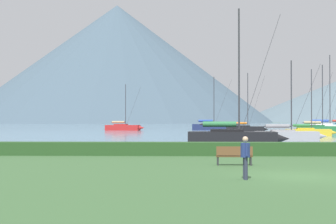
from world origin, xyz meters
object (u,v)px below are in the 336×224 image
at_px(sailboat_slip_9, 245,129).
at_px(sailboat_slip_1, 233,137).
at_px(sailboat_slip_7, 308,132).
at_px(sailboat_slip_8, 287,135).
at_px(sailboat_slip_5, 327,127).
at_px(person_seated_viewer, 245,154).
at_px(sailboat_slip_11, 211,126).
at_px(sailboat_slip_4, 123,127).
at_px(park_bench_near_path, 234,155).
at_px(sailboat_slip_10, 319,129).

bearing_deg(sailboat_slip_9, sailboat_slip_1, -100.82).
xyz_separation_m(sailboat_slip_7, sailboat_slip_8, (-6.22, -14.98, 0.03)).
xyz_separation_m(sailboat_slip_5, person_seated_viewer, (-24.98, -71.87, 0.18)).
height_order(sailboat_slip_11, person_seated_viewer, sailboat_slip_11).
bearing_deg(person_seated_viewer, sailboat_slip_4, 94.39).
distance_m(sailboat_slip_4, sailboat_slip_9, 26.06).
bearing_deg(park_bench_near_path, sailboat_slip_1, 85.01).
height_order(sailboat_slip_4, person_seated_viewer, sailboat_slip_4).
height_order(sailboat_slip_8, park_bench_near_path, sailboat_slip_8).
bearing_deg(sailboat_slip_8, sailboat_slip_1, -125.22).
xyz_separation_m(sailboat_slip_10, sailboat_slip_11, (-16.40, 21.43, 0.06)).
distance_m(sailboat_slip_7, sailboat_slip_8, 16.22).
bearing_deg(sailboat_slip_1, sailboat_slip_7, 63.99).
bearing_deg(sailboat_slip_8, sailboat_slip_9, 92.33).
bearing_deg(sailboat_slip_11, sailboat_slip_5, -24.00).
bearing_deg(sailboat_slip_1, sailboat_slip_4, 109.17).
relative_size(sailboat_slip_11, park_bench_near_path, 6.22).
bearing_deg(sailboat_slip_9, sailboat_slip_5, 19.04).
height_order(sailboat_slip_5, sailboat_slip_8, sailboat_slip_5).
bearing_deg(person_seated_viewer, sailboat_slip_10, 65.65).
bearing_deg(sailboat_slip_5, sailboat_slip_7, -101.91).
distance_m(sailboat_slip_5, sailboat_slip_7, 26.73).
bearing_deg(sailboat_slip_4, person_seated_viewer, -69.94).
bearing_deg(park_bench_near_path, sailboat_slip_11, 88.22).
relative_size(sailboat_slip_8, park_bench_near_path, 4.71).
bearing_deg(sailboat_slip_7, sailboat_slip_5, 73.50).
bearing_deg(sailboat_slip_4, sailboat_slip_11, 23.10).
bearing_deg(sailboat_slip_1, sailboat_slip_5, 67.28).
xyz_separation_m(sailboat_slip_9, person_seated_viewer, (-8.90, -65.78, 0.35)).
xyz_separation_m(sailboat_slip_1, sailboat_slip_5, (22.86, 48.25, 0.05)).
height_order(sailboat_slip_4, sailboat_slip_9, sailboat_slip_9).
bearing_deg(park_bench_near_path, sailboat_slip_9, 82.86).
distance_m(sailboat_slip_5, sailboat_slip_9, 17.19).
relative_size(sailboat_slip_7, sailboat_slip_8, 1.07).
bearing_deg(sailboat_slip_11, sailboat_slip_8, -82.04).
relative_size(sailboat_slip_4, sailboat_slip_7, 1.03).
distance_m(sailboat_slip_5, sailboat_slip_8, 42.95).
distance_m(sailboat_slip_9, park_bench_near_path, 60.86).
bearing_deg(sailboat_slip_5, sailboat_slip_11, 163.53).
relative_size(sailboat_slip_10, sailboat_slip_11, 1.00).
distance_m(sailboat_slip_4, person_seated_viewer, 79.36).
distance_m(sailboat_slip_10, person_seated_viewer, 64.27).
relative_size(sailboat_slip_4, sailboat_slip_10, 0.83).
bearing_deg(sailboat_slip_9, sailboat_slip_4, 150.09).
distance_m(sailboat_slip_5, person_seated_viewer, 76.08).
xyz_separation_m(sailboat_slip_1, sailboat_slip_10, (18.30, 37.32, -0.05)).
height_order(sailboat_slip_9, person_seated_viewer, sailboat_slip_9).
bearing_deg(sailboat_slip_11, park_bench_near_path, -90.23).
bearing_deg(sailboat_slip_1, sailboat_slip_11, 90.77).
bearing_deg(park_bench_near_path, sailboat_slip_4, 102.20).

